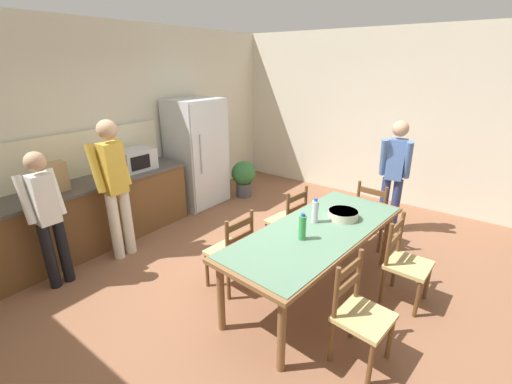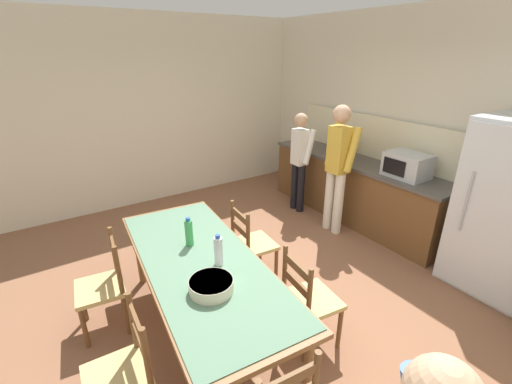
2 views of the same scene
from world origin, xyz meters
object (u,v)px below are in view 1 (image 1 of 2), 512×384
Objects in this scene: refrigerator at (197,153)px; serving_bowl at (343,214)px; paper_bag at (55,177)px; dining_table at (317,235)px; person_at_sink at (47,214)px; chair_side_far_left at (231,252)px; person_at_counter at (115,183)px; chair_side_far_right at (288,221)px; chair_side_near_left at (360,314)px; potted_plant at (244,176)px; chair_head_end at (373,215)px; chair_side_near_right at (405,263)px; bottle_off_centre at (315,211)px; microwave at (135,160)px; person_by_table at (394,172)px; bottle_near_centre at (302,227)px.

refrigerator reaches higher than serving_bowl.
refrigerator is at bearing -0.28° from paper_bag.
dining_table is 2.83m from person_at_sink.
chair_side_far_left is 0.52× the size of person_at_counter.
chair_side_far_right is at bearing -141.09° from person_at_counter.
chair_side_near_left is 1.00× the size of chair_side_far_left.
chair_side_far_right reaches higher than potted_plant.
person_at_sink reaches higher than serving_bowl.
chair_side_near_left is at bearing 111.49° from chair_head_end.
chair_side_far_left is at bearing -168.49° from person_at_counter.
chair_side_near_right is at bearing -65.61° from paper_bag.
chair_side_near_left and chair_side_far_left have the same top height.
person_at_sink is at bearing 55.49° from chair_head_end.
bottle_off_centre reaches higher than dining_table.
microwave is 3.64m from chair_side_near_left.
bottle_off_centre is 0.87m from chair_side_far_right.
person_by_table is at bearing 18.14° from chair_side_near_left.
chair_head_end is 1.00× the size of chair_side_near_left.
potted_plant is at bearing -13.25° from microwave.
microwave is at bearing 100.88° from chair_side_near_right.
chair_head_end is 1.00× the size of chair_side_far_left.
dining_table is at bearing 124.63° from chair_side_far_left.
bottle_off_centre is 2.41m from person_at_counter.
serving_bowl is 0.35× the size of chair_head_end.
person_by_table is (2.74, -2.51, -0.07)m from person_at_counter.
person_by_table is (3.53, -2.53, 0.05)m from person_at_sink.
person_at_sink is at bearing -169.68° from refrigerator.
chair_side_far_right is 1.48m from chair_side_near_right.
chair_head_end is at bearing -1.03° from serving_bowl.
chair_head_end reaches higher than serving_bowl.
bottle_near_centre is 0.15× the size of person_at_counter.
bottle_near_centre is 2.66m from person_at_sink.
microwave is 3.40m from chair_head_end.
refrigerator is at bearing -81.51° from person_by_table.
potted_plant is (3.35, 0.05, -0.48)m from person_at_sink.
chair_side_near_left is 0.56× the size of person_by_table.
refrigerator is 5.64× the size of serving_bowl.
bottle_off_centre is 0.17× the size of person_by_table.
paper_bag reaches higher than chair_head_end.
chair_side_far_right is 2.12m from potted_plant.
serving_bowl is (1.59, -2.96, -0.26)m from paper_bag.
chair_side_near_right is at bearing -47.83° from bottle_near_centre.
serving_bowl is 0.20× the size of person_by_table.
potted_plant is (1.90, -0.45, -0.66)m from microwave.
chair_side_far_right and chair_side_near_left have the same top height.
person_by_table reaches higher than person_at_sink.
paper_bag is at bearing 108.02° from bottle_near_centre.
chair_side_far_left is at bearing 130.02° from bottle_off_centre.
dining_table is 8.63× the size of bottle_near_centre.
paper_bag is 2.30m from chair_side_far_left.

